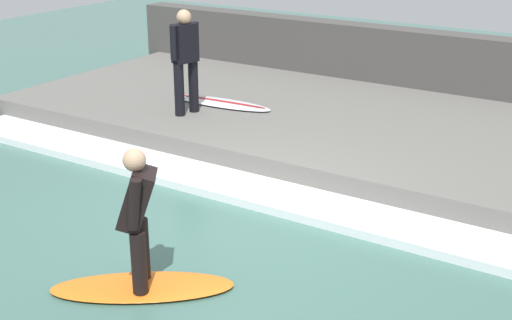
% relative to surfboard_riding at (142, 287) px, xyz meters
% --- Properties ---
extents(ground_plane, '(28.00, 28.00, 0.00)m').
position_rel_surfboard_riding_xyz_m(ground_plane, '(1.68, -0.01, -0.03)').
color(ground_plane, '#426B60').
extents(concrete_ledge, '(4.40, 11.74, 0.36)m').
position_rel_surfboard_riding_xyz_m(concrete_ledge, '(5.11, -0.01, 0.15)').
color(concrete_ledge, '#66635E').
rests_on(concrete_ledge, ground_plane).
extents(back_wall, '(0.50, 12.33, 1.35)m').
position_rel_surfboard_riding_xyz_m(back_wall, '(7.56, -0.01, 0.64)').
color(back_wall, '#474442').
rests_on(back_wall, ground_plane).
extents(wave_foam_crest, '(0.79, 11.15, 0.11)m').
position_rel_surfboard_riding_xyz_m(wave_foam_crest, '(2.51, -0.01, 0.02)').
color(wave_foam_crest, white).
rests_on(wave_foam_crest, ground_plane).
extents(surfboard_riding, '(1.52, 1.78, 0.06)m').
position_rel_surfboard_riding_xyz_m(surfboard_riding, '(0.00, 0.00, 0.00)').
color(surfboard_riding, orange).
rests_on(surfboard_riding, ground_plane).
extents(surfer_riding, '(0.52, 0.53, 1.39)m').
position_rel_surfboard_riding_xyz_m(surfer_riding, '(0.00, -0.00, 0.80)').
color(surfer_riding, black).
rests_on(surfer_riding, surfboard_riding).
extents(surfer_waiting_near, '(0.54, 0.30, 1.61)m').
position_rel_surfboard_riding_xyz_m(surfer_waiting_near, '(3.98, 2.51, 1.24)').
color(surfer_waiting_near, black).
rests_on(surfer_waiting_near, concrete_ledge).
extents(surfboard_waiting_near, '(0.57, 1.83, 0.07)m').
position_rel_surfboard_riding_xyz_m(surfboard_waiting_near, '(4.66, 2.34, 0.36)').
color(surfboard_waiting_near, silver).
rests_on(surfboard_waiting_near, concrete_ledge).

